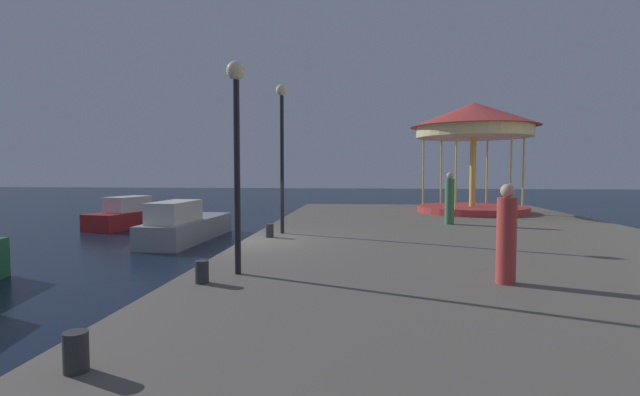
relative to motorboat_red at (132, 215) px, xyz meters
name	(u,v)px	position (x,y,z in m)	size (l,w,h in m)	color
ground_plane	(244,267)	(8.05, -8.93, -0.57)	(120.00, 120.00, 0.00)	black
quay_dock	(472,258)	(14.45, -8.93, -0.17)	(12.79, 28.97, 0.80)	#5B564F
motorboat_red	(132,215)	(0.00, 0.00, 0.00)	(2.79, 5.24, 1.52)	maroon
motorboat_grey	(186,226)	(4.45, -4.27, 0.05)	(1.82, 5.96, 1.64)	gray
carousel	(474,131)	(16.58, 0.70, 4.08)	(5.91, 5.91, 5.18)	#B23333
lamp_post_mid_promenade	(237,128)	(9.11, -13.28, 3.02)	(0.36, 0.36, 4.04)	black
lamp_post_far_end	(282,133)	(8.92, -7.48, 3.39)	(0.36, 0.36, 4.67)	black
bollard_south	(202,272)	(8.68, -14.05, 0.43)	(0.24, 0.24, 0.40)	#2D2D33
bollard_center	(270,231)	(8.70, -8.38, 0.43)	(0.24, 0.24, 0.40)	#2D2D33
bollard_north	(76,352)	(8.71, -17.68, 0.43)	(0.24, 0.24, 0.40)	#2D2D33
person_near_carousel	(450,200)	(14.64, -4.37, 1.14)	(0.34, 0.34, 1.93)	#387247
person_mid_promenade	(506,237)	(14.01, -13.54, 1.05)	(0.34, 0.34, 1.76)	#B23833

